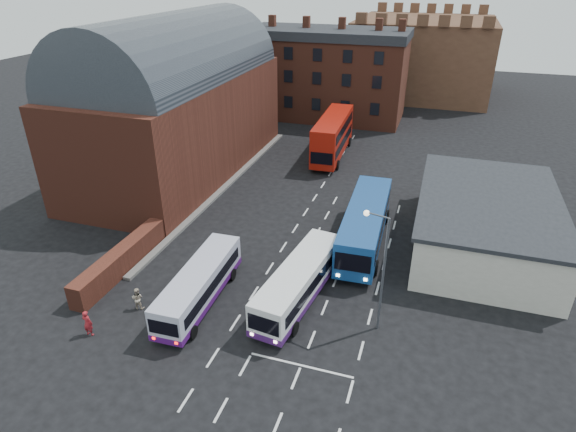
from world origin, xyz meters
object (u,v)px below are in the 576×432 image
(bus_red_double, at_px, (333,136))
(bus_white_inbound, at_px, (299,280))
(street_lamp, at_px, (380,263))
(pedestrian_beige, at_px, (137,298))
(pedestrian_red, at_px, (88,323))
(bus_blue, at_px, (365,223))
(bus_white_outbound, at_px, (199,283))

(bus_red_double, bearing_deg, bus_white_inbound, 96.50)
(bus_red_double, height_order, street_lamp, street_lamp)
(pedestrian_beige, bearing_deg, street_lamp, -177.34)
(pedestrian_beige, bearing_deg, bus_white_inbound, -166.02)
(bus_white_inbound, distance_m, street_lamp, 6.16)
(pedestrian_red, bearing_deg, bus_white_inbound, -146.83)
(bus_white_inbound, relative_size, pedestrian_red, 5.72)
(bus_white_inbound, xyz_separation_m, pedestrian_red, (-11.12, -7.16, -0.72))
(bus_red_double, xyz_separation_m, pedestrian_red, (-6.94, -34.34, -1.63))
(bus_red_double, relative_size, pedestrian_beige, 7.75)
(bus_blue, bearing_deg, pedestrian_red, 46.26)
(bus_white_inbound, bearing_deg, street_lamp, 175.39)
(bus_white_inbound, height_order, street_lamp, street_lamp)
(bus_red_double, xyz_separation_m, street_lamp, (9.37, -28.26, 2.21))
(bus_blue, relative_size, pedestrian_beige, 8.07)
(street_lamp, xyz_separation_m, pedestrian_beige, (-14.94, -2.94, -3.96))
(bus_blue, height_order, bus_red_double, bus_red_double)
(bus_white_outbound, distance_m, street_lamp, 11.85)
(pedestrian_beige, bearing_deg, pedestrian_red, 57.96)
(pedestrian_red, xyz_separation_m, pedestrian_beige, (1.37, 3.14, -0.12))
(bus_blue, distance_m, bus_red_double, 19.93)
(bus_white_outbound, xyz_separation_m, street_lamp, (11.35, 1.10, 3.22))
(street_lamp, bearing_deg, bus_red_double, 108.35)
(bus_blue, relative_size, bus_red_double, 1.04)
(bus_blue, height_order, pedestrian_red, bus_blue)
(bus_white_outbound, distance_m, pedestrian_red, 7.06)
(pedestrian_beige, bearing_deg, bus_red_double, -108.57)
(bus_red_double, distance_m, street_lamp, 29.86)
(pedestrian_red, bearing_deg, street_lamp, -159.20)
(bus_white_inbound, bearing_deg, pedestrian_red, 40.01)
(bus_white_outbound, bearing_deg, bus_blue, 48.10)
(bus_blue, xyz_separation_m, street_lamp, (2.34, -9.63, 2.74))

